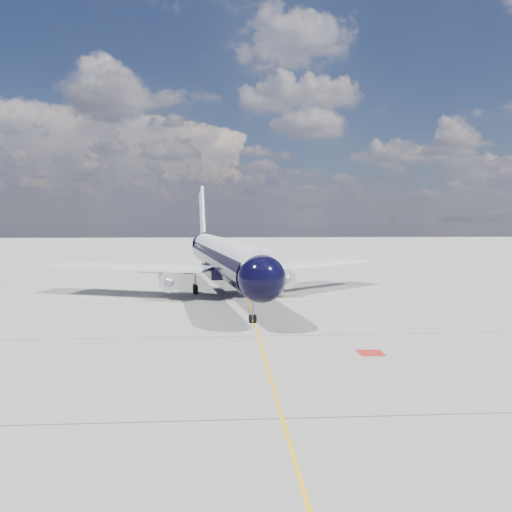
{
  "coord_description": "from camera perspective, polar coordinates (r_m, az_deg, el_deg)",
  "views": [
    {
      "loc": [
        -2.43,
        -40.47,
        8.45
      ],
      "look_at": [
        1.41,
        19.55,
        4.0
      ],
      "focal_mm": 35.0,
      "sensor_mm": 36.0,
      "label": 1
    }
  ],
  "objects": [
    {
      "name": "ground",
      "position": [
        71.01,
        -1.68,
        -2.6
      ],
      "size": [
        320.0,
        320.0,
        0.0
      ],
      "primitive_type": "plane",
      "color": "gray",
      "rests_on": "ground"
    },
    {
      "name": "taxiway_centerline",
      "position": [
        66.05,
        -1.52,
        -3.12
      ],
      "size": [
        0.16,
        160.0,
        0.01
      ],
      "primitive_type": "cube",
      "color": "#E89F0C",
      "rests_on": "ground"
    },
    {
      "name": "red_marking",
      "position": [
        32.94,
        12.98,
        -10.74
      ],
      "size": [
        1.6,
        1.6,
        0.01
      ],
      "primitive_type": "cube",
      "color": "maroon",
      "rests_on": "ground"
    },
    {
      "name": "main_airliner",
      "position": [
        57.17,
        -3.92,
        -0.05
      ],
      "size": [
        38.01,
        46.67,
        13.51
      ],
      "rotation": [
        0.0,
        0.0,
        0.15
      ],
      "color": "black",
      "rests_on": "ground"
    }
  ]
}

